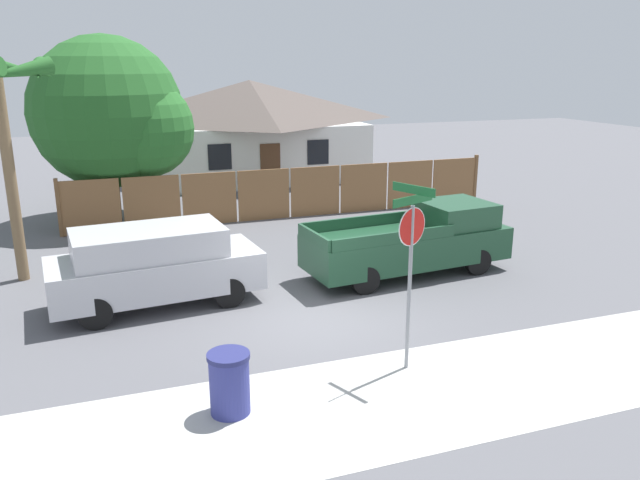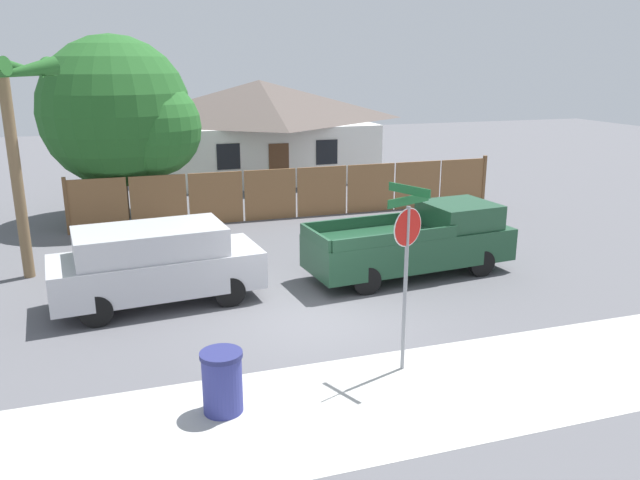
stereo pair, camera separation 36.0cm
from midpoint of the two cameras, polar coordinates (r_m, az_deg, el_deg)
ground_plane at (r=13.77m, az=-0.87°, el=-7.20°), size 80.00×80.00×0.00m
sidewalk_strip at (r=10.78m, az=5.50°, el=-14.26°), size 36.00×3.20×0.01m
wooden_fence at (r=22.43m, az=-3.22°, el=4.32°), size 15.52×0.12×1.89m
house at (r=30.89m, az=-6.71°, el=10.22°), size 10.64×7.66×4.60m
oak_tree at (r=22.81m, az=-18.68°, el=10.70°), size 5.42×5.16×6.35m
red_suv at (r=14.75m, az=-15.58°, el=-2.14°), size 4.86×2.35×1.83m
orange_pickup at (r=16.56m, az=8.04°, el=-0.11°), size 5.62×2.36×1.81m
stop_sign at (r=10.93m, az=7.40°, el=-0.57°), size 0.95×0.86×3.41m
trash_bin at (r=10.25m, az=-9.30°, el=-12.78°), size 0.68×0.68×1.04m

